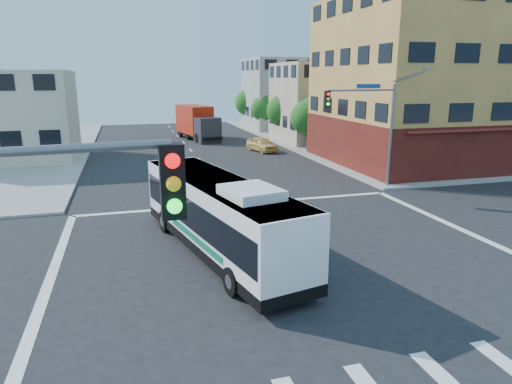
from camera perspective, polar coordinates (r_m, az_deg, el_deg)
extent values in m
plane|color=black|center=(18.97, 5.07, -8.94)|extent=(120.00, 120.00, 0.00)
cube|color=gray|center=(66.26, 23.05, 6.71)|extent=(50.00, 50.00, 0.15)
cube|color=#D99B4E|center=(43.61, 21.86, 12.65)|extent=(18.00, 15.00, 14.00)
cube|color=#5B1E14|center=(43.95, 21.26, 6.15)|extent=(18.09, 15.08, 4.00)
cube|color=maroon|center=(38.38, 27.81, 6.85)|extent=(16.00, 1.60, 0.51)
cube|color=#BFAB92|center=(55.49, 9.21, 11.00)|extent=(12.00, 10.00, 9.00)
cube|color=#A7A7A1|center=(68.40, 4.20, 12.13)|extent=(12.00, 10.00, 10.00)
cube|color=beige|center=(47.59, -29.09, 8.31)|extent=(12.00, 10.00, 8.00)
cylinder|color=slate|center=(32.27, 16.49, 6.62)|extent=(0.18, 0.18, 7.00)
cylinder|color=slate|center=(30.55, 13.09, 12.28)|extent=(5.01, 0.62, 0.12)
cube|color=black|center=(29.23, 8.88, 11.42)|extent=(0.32, 0.30, 1.00)
sphere|color=#FF0C0C|center=(29.06, 9.04, 12.00)|extent=(0.20, 0.20, 0.20)
sphere|color=yellow|center=(29.07, 9.02, 11.40)|extent=(0.20, 0.20, 0.20)
sphere|color=#19FF33|center=(29.09, 9.00, 10.81)|extent=(0.20, 0.20, 0.20)
cube|color=navy|center=(30.83, 13.90, 12.72)|extent=(1.80, 0.22, 0.28)
cube|color=gray|center=(33.64, 20.53, 14.30)|extent=(0.50, 0.22, 0.14)
cube|color=black|center=(6.13, -10.42, 1.35)|extent=(0.32, 0.30, 1.00)
sphere|color=#FF0C0C|center=(5.90, -10.39, 3.84)|extent=(0.20, 0.20, 0.20)
sphere|color=yellow|center=(5.96, -10.26, 1.01)|extent=(0.20, 0.20, 0.20)
sphere|color=#19FF33|center=(6.04, -10.14, -1.77)|extent=(0.20, 0.20, 0.20)
cylinder|color=#362613|center=(48.26, 6.41, 6.41)|extent=(0.28, 0.28, 1.92)
sphere|color=#1C5518|center=(48.00, 6.49, 9.26)|extent=(3.60, 3.60, 3.60)
sphere|color=#1C5518|center=(47.81, 7.11, 10.30)|extent=(2.52, 2.52, 2.52)
cylinder|color=#362613|center=(55.69, 3.29, 7.55)|extent=(0.28, 0.28, 1.99)
sphere|color=#1C5518|center=(55.45, 3.33, 10.13)|extent=(3.80, 3.80, 3.80)
sphere|color=#1C5518|center=(55.24, 3.85, 11.10)|extent=(2.66, 2.66, 2.66)
cylinder|color=#362613|center=(63.26, 0.90, 8.32)|extent=(0.28, 0.28, 1.89)
sphere|color=#1C5518|center=(63.06, 0.91, 10.40)|extent=(3.40, 3.40, 3.40)
sphere|color=#1C5518|center=(62.84, 1.35, 11.17)|extent=(2.38, 2.38, 2.38)
cylinder|color=#362613|center=(70.91, -0.98, 9.02)|extent=(0.28, 0.28, 2.03)
sphere|color=#1C5518|center=(70.73, -0.99, 11.13)|extent=(4.00, 4.00, 4.00)
sphere|color=#1C5518|center=(70.49, -0.61, 11.93)|extent=(2.80, 2.80, 2.80)
cube|color=black|center=(19.88, -4.67, -6.10)|extent=(5.15, 12.32, 0.45)
cube|color=white|center=(19.49, -4.74, -2.71)|extent=(5.13, 12.30, 2.86)
cube|color=black|center=(19.44, -4.75, -2.22)|extent=(5.10, 11.96, 1.25)
cube|color=black|center=(24.86, -10.31, 1.00)|extent=(2.31, 0.57, 1.35)
cube|color=#E5590C|center=(24.69, -10.44, 3.28)|extent=(1.88, 0.47, 0.28)
cube|color=white|center=(19.14, -4.83, 1.21)|extent=(5.02, 12.05, 0.12)
cube|color=white|center=(16.45, -0.61, -0.04)|extent=(2.23, 2.54, 0.36)
cube|color=#0E6C4C|center=(18.82, -7.69, -5.75)|extent=(1.23, 5.38, 0.28)
cube|color=#0E6C4C|center=(19.82, -0.69, -4.59)|extent=(1.23, 5.38, 0.28)
cylinder|color=black|center=(22.93, -11.34, -3.63)|extent=(0.52, 1.08, 1.04)
cylinder|color=#99999E|center=(22.89, -11.67, -3.68)|extent=(0.15, 0.52, 0.52)
cylinder|color=black|center=(23.70, -5.81, -2.83)|extent=(0.52, 1.08, 1.04)
cylinder|color=#99999E|center=(23.75, -5.49, -2.79)|extent=(0.15, 0.52, 0.52)
cylinder|color=black|center=(16.20, -2.98, -11.08)|extent=(0.52, 1.08, 1.04)
cylinder|color=#99999E|center=(16.15, -3.44, -11.18)|extent=(0.15, 0.52, 0.52)
cylinder|color=black|center=(17.27, 4.31, -9.44)|extent=(0.52, 1.08, 1.04)
cylinder|color=#99999E|center=(17.34, 4.70, -9.35)|extent=(0.15, 0.52, 0.52)
cube|color=#27272C|center=(53.41, -6.09, 7.70)|extent=(3.02, 2.94, 2.90)
cube|color=black|center=(52.38, -5.66, 8.07)|extent=(2.31, 0.58, 1.12)
cube|color=#B21E0B|center=(57.25, -7.73, 8.98)|extent=(3.93, 6.67, 3.35)
cube|color=black|center=(56.19, -7.19, 7.13)|extent=(4.27, 9.24, 0.33)
cylinder|color=black|center=(53.30, -7.33, 6.68)|extent=(0.54, 1.16, 1.12)
cylinder|color=black|center=(54.16, -5.00, 6.86)|extent=(0.54, 1.16, 1.12)
cylinder|color=black|center=(56.32, -8.51, 7.04)|extent=(0.54, 1.16, 1.12)
cylinder|color=black|center=(57.13, -6.28, 7.21)|extent=(0.54, 1.16, 1.12)
cylinder|color=black|center=(58.93, -9.43, 7.32)|extent=(0.54, 1.16, 1.12)
cylinder|color=black|center=(59.72, -7.29, 7.48)|extent=(0.54, 1.16, 1.12)
imported|color=#E0BB5E|center=(46.91, 0.74, 6.00)|extent=(2.67, 4.60, 1.47)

